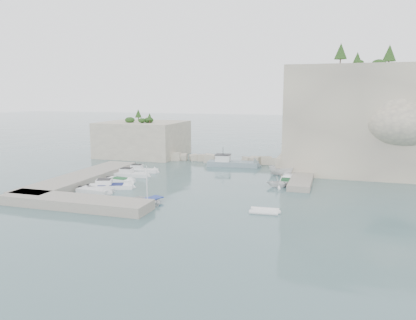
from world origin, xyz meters
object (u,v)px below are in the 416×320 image
(tender_east_a, at_px, (278,187))
(tender_east_b, at_px, (286,184))
(motorboat_c, at_px, (120,182))
(inflatable_dinghy, at_px, (264,213))
(motorboat_d, at_px, (111,189))
(motorboat_b, at_px, (132,176))
(motorboat_a, at_px, (142,172))
(tender_east_c, at_px, (289,178))
(motorboat_e, at_px, (95,192))
(tender_east_d, at_px, (281,175))
(work_boat, at_px, (233,166))
(rowboat, at_px, (147,204))

(tender_east_a, xyz_separation_m, tender_east_b, (0.85, 2.59, 0.00))
(motorboat_c, bearing_deg, inflatable_dinghy, -13.17)
(motorboat_d, bearing_deg, tender_east_b, 2.88)
(motorboat_b, relative_size, inflatable_dinghy, 1.77)
(motorboat_a, xyz_separation_m, inflatable_dinghy, (22.98, -16.68, 0.00))
(tender_east_b, xyz_separation_m, tender_east_c, (-0.01, 4.04, 0.00))
(motorboat_e, distance_m, tender_east_c, 28.55)
(motorboat_a, bearing_deg, tender_east_d, 1.27)
(work_boat, bearing_deg, inflatable_dinghy, -74.87)
(motorboat_b, height_order, motorboat_c, motorboat_b)
(tender_east_b, height_order, work_boat, work_boat)
(tender_east_c, bearing_deg, rowboat, 126.09)
(rowboat, relative_size, tender_east_a, 1.44)
(motorboat_b, bearing_deg, motorboat_e, -95.07)
(tender_east_d, relative_size, work_boat, 0.46)
(inflatable_dinghy, bearing_deg, motorboat_e, 171.01)
(motorboat_c, distance_m, motorboat_d, 4.00)
(motorboat_d, distance_m, tender_east_d, 26.17)
(motorboat_c, bearing_deg, rowboat, -38.06)
(work_boat, bearing_deg, tender_east_c, -40.44)
(tender_east_d, bearing_deg, tender_east_a, -146.90)
(rowboat, xyz_separation_m, tender_east_b, (14.23, 15.65, 0.00))
(motorboat_c, bearing_deg, motorboat_e, -81.25)
(motorboat_c, xyz_separation_m, tender_east_c, (23.11, 10.30, 0.00))
(tender_east_b, distance_m, tender_east_c, 4.04)
(motorboat_d, height_order, tender_east_d, tender_east_d)
(motorboat_c, distance_m, tender_east_c, 25.30)
(motorboat_a, relative_size, motorboat_c, 1.23)
(tender_east_b, xyz_separation_m, work_boat, (-10.69, 11.46, 0.00))
(motorboat_a, xyz_separation_m, tender_east_c, (23.54, 2.59, 0.00))
(motorboat_a, xyz_separation_m, rowboat, (9.32, -17.10, 0.00))
(motorboat_a, bearing_deg, rowboat, -71.03)
(motorboat_a, bearing_deg, inflatable_dinghy, -45.58)
(motorboat_d, bearing_deg, motorboat_b, 76.87)
(tender_east_a, distance_m, tender_east_c, 6.68)
(motorboat_b, distance_m, tender_east_c, 24.27)
(motorboat_d, relative_size, tender_east_d, 1.44)
(motorboat_c, bearing_deg, tender_east_d, 37.43)
(tender_east_c, distance_m, tender_east_d, 2.22)
(motorboat_b, height_order, tender_east_a, tender_east_a)
(tender_east_c, bearing_deg, tender_east_a, 154.71)
(motorboat_e, xyz_separation_m, tender_east_c, (23.08, 16.81, 0.00))
(motorboat_b, height_order, motorboat_d, same)
(motorboat_e, bearing_deg, tender_east_a, 29.18)
(motorboat_a, height_order, motorboat_e, motorboat_a)
(tender_east_a, bearing_deg, inflatable_dinghy, 172.01)
(rowboat, distance_m, tender_east_d, 24.86)
(motorboat_c, distance_m, motorboat_e, 6.51)
(tender_east_b, height_order, tender_east_c, same)
(tender_east_b, bearing_deg, tender_east_a, 158.70)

